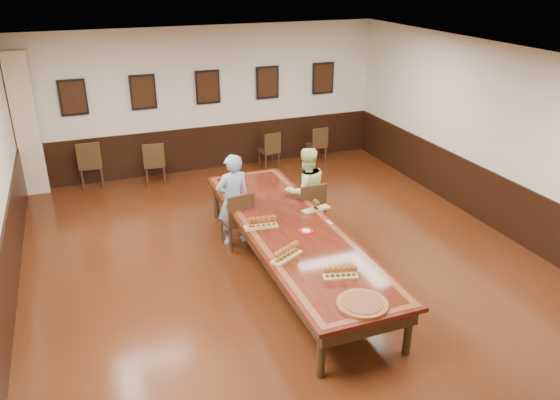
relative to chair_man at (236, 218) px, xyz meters
name	(u,v)px	position (x,y,z in m)	size (l,w,h in m)	color
floor	(291,271)	(0.55, -1.12, -0.51)	(8.00, 10.00, 0.02)	black
ceiling	(293,62)	(0.55, -1.12, 2.71)	(8.00, 10.00, 0.02)	white
wall_back	(208,100)	(0.55, 3.89, 1.10)	(8.00, 0.02, 3.20)	beige
wall_right	(512,144)	(4.56, -1.12, 1.10)	(0.02, 10.00, 3.20)	beige
chair_man	(236,218)	(0.00, 0.00, 0.00)	(0.47, 0.51, 1.00)	#331B16
chair_woman	(308,208)	(1.29, -0.04, 0.00)	(0.47, 0.51, 1.00)	#331B16
spare_chair_a	(90,163)	(-2.12, 3.67, 0.01)	(0.48, 0.52, 1.02)	#331B16
spare_chair_b	(154,162)	(-0.82, 3.37, -0.03)	(0.44, 0.48, 0.95)	#331B16
spare_chair_c	(269,150)	(1.82, 3.41, -0.07)	(0.41, 0.44, 0.87)	#331B16
spare_chair_d	(316,144)	(3.02, 3.40, -0.06)	(0.41, 0.45, 0.87)	#331B16
person_man	(233,200)	(-0.01, 0.11, 0.30)	(0.58, 0.38, 1.59)	teal
person_woman	(306,191)	(1.29, 0.07, 0.28)	(0.77, 0.60, 1.56)	#E4F197
pink_phone	(329,222)	(1.15, -1.17, 0.26)	(0.07, 0.14, 0.01)	#E64C72
curtain	(26,125)	(-3.20, 3.70, 0.95)	(0.45, 0.18, 2.90)	#CCAC8C
wainscoting	(292,242)	(0.55, -1.12, 0.00)	(8.00, 10.00, 1.00)	black
conference_table	(292,236)	(0.55, -1.12, 0.11)	(1.40, 5.00, 0.76)	black
posters	(208,87)	(0.55, 3.82, 1.40)	(6.14, 0.04, 0.74)	black
flight_a	(261,222)	(0.11, -0.95, 0.34)	(0.52, 0.22, 0.19)	olive
flight_b	(316,205)	(1.15, -0.68, 0.34)	(0.51, 0.24, 0.18)	olive
flight_c	(287,252)	(0.13, -1.95, 0.34)	(0.53, 0.39, 0.19)	olive
flight_d	(341,272)	(0.58, -2.66, 0.33)	(0.47, 0.24, 0.17)	olive
red_plate_grp	(306,231)	(0.69, -1.33, 0.26)	(0.22, 0.22, 0.03)	#B50C15
carved_platter	(362,304)	(0.54, -3.30, 0.27)	(0.64, 0.64, 0.05)	#5C3112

